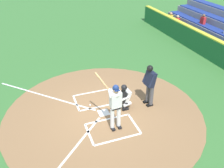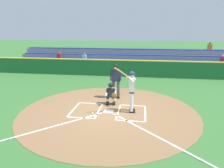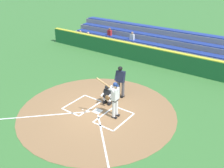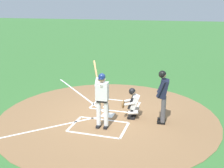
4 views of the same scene
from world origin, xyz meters
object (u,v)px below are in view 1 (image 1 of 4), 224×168
Objects in this scene: catcher at (124,96)px; baseball at (90,105)px; batter at (115,104)px; plate_umpire at (150,83)px.

catcher is 1.54m from baseball.
catcher is at bearing -37.34° from batter.
catcher is at bearing -116.18° from baseball.
plate_umpire reaches higher than baseball.
catcher is at bearing 84.91° from plate_umpire.
batter is at bearing 142.66° from catcher.
batter is 1.14× the size of plate_umpire.
catcher is 0.61× the size of plate_umpire.
plate_umpire is 2.69m from baseball.
baseball is at bearing 63.82° from catcher.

